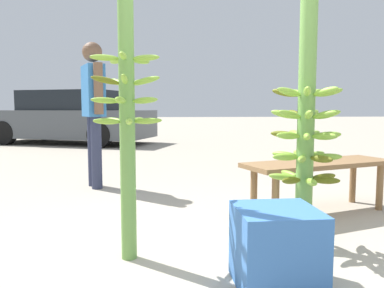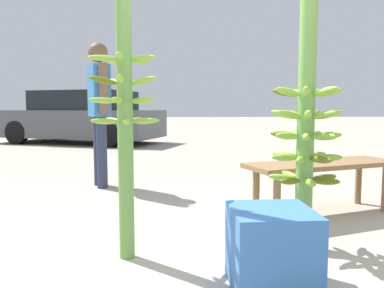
{
  "view_description": "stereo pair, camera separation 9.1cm",
  "coord_description": "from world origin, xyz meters",
  "px_view_note": "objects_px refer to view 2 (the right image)",
  "views": [
    {
      "loc": [
        -0.41,
        -1.96,
        0.93
      ],
      "look_at": [
        -0.13,
        0.73,
        0.67
      ],
      "focal_mm": 35.0,
      "sensor_mm": 36.0,
      "label": 1
    },
    {
      "loc": [
        -0.32,
        -1.97,
        0.93
      ],
      "look_at": [
        -0.13,
        0.73,
        0.67
      ],
      "focal_mm": 35.0,
      "sensor_mm": 36.0,
      "label": 2
    }
  ],
  "objects_px": {
    "banana_stalk_left": "(125,112)",
    "vendor_person": "(99,102)",
    "banana_stalk_center": "(306,128)",
    "market_bench": "(323,169)",
    "parked_car": "(81,118)",
    "produce_crate": "(271,249)"
  },
  "relations": [
    {
      "from": "vendor_person",
      "to": "market_bench",
      "type": "distance_m",
      "value": 2.6
    },
    {
      "from": "banana_stalk_center",
      "to": "vendor_person",
      "type": "xyz_separation_m",
      "value": [
        -1.69,
        2.09,
        0.21
      ]
    },
    {
      "from": "banana_stalk_center",
      "to": "market_bench",
      "type": "xyz_separation_m",
      "value": [
        0.46,
        0.77,
        -0.4
      ]
    },
    {
      "from": "banana_stalk_center",
      "to": "produce_crate",
      "type": "distance_m",
      "value": 0.89
    },
    {
      "from": "banana_stalk_center",
      "to": "parked_car",
      "type": "xyz_separation_m",
      "value": [
        -3.21,
        7.94,
        -0.12
      ]
    },
    {
      "from": "banana_stalk_center",
      "to": "market_bench",
      "type": "relative_size",
      "value": 1.13
    },
    {
      "from": "banana_stalk_center",
      "to": "parked_car",
      "type": "height_order",
      "value": "banana_stalk_center"
    },
    {
      "from": "produce_crate",
      "to": "market_bench",
      "type": "bearing_deg",
      "value": 57.79
    },
    {
      "from": "market_bench",
      "to": "produce_crate",
      "type": "distance_m",
      "value": 1.58
    },
    {
      "from": "banana_stalk_center",
      "to": "parked_car",
      "type": "relative_size",
      "value": 0.35
    },
    {
      "from": "banana_stalk_center",
      "to": "produce_crate",
      "type": "xyz_separation_m",
      "value": [
        -0.37,
        -0.55,
        -0.59
      ]
    },
    {
      "from": "banana_stalk_center",
      "to": "vendor_person",
      "type": "height_order",
      "value": "vendor_person"
    },
    {
      "from": "banana_stalk_left",
      "to": "produce_crate",
      "type": "height_order",
      "value": "banana_stalk_left"
    },
    {
      "from": "market_bench",
      "to": "parked_car",
      "type": "height_order",
      "value": "parked_car"
    },
    {
      "from": "banana_stalk_left",
      "to": "vendor_person",
      "type": "bearing_deg",
      "value": 103.7
    },
    {
      "from": "vendor_person",
      "to": "banana_stalk_left",
      "type": "bearing_deg",
      "value": -7.19
    },
    {
      "from": "vendor_person",
      "to": "market_bench",
      "type": "bearing_deg",
      "value": 37.59
    },
    {
      "from": "banana_stalk_left",
      "to": "parked_car",
      "type": "distance_m",
      "value": 8.3
    },
    {
      "from": "banana_stalk_center",
      "to": "market_bench",
      "type": "height_order",
      "value": "banana_stalk_center"
    },
    {
      "from": "banana_stalk_left",
      "to": "banana_stalk_center",
      "type": "height_order",
      "value": "banana_stalk_left"
    },
    {
      "from": "banana_stalk_center",
      "to": "vendor_person",
      "type": "distance_m",
      "value": 2.7
    },
    {
      "from": "banana_stalk_left",
      "to": "market_bench",
      "type": "relative_size",
      "value": 1.18
    }
  ]
}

